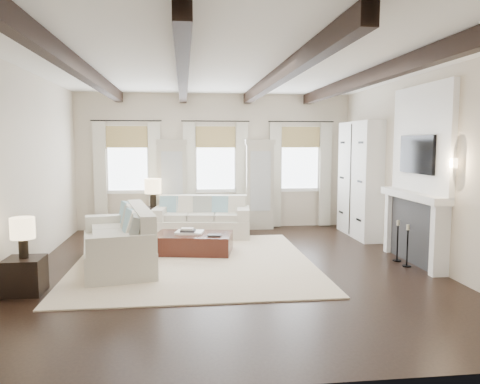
{
  "coord_description": "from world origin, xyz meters",
  "views": [
    {
      "loc": [
        -0.75,
        -7.43,
        2.04
      ],
      "look_at": [
        0.26,
        0.99,
        1.15
      ],
      "focal_mm": 35.0,
      "sensor_mm": 36.0,
      "label": 1
    }
  ],
  "objects": [
    {
      "name": "book_loose",
      "position": [
        -0.22,
        0.87,
        0.38
      ],
      "size": [
        0.27,
        0.22,
        0.03
      ],
      "primitive_type": "cube",
      "rotation": [
        0.0,
        0.0,
        -0.19
      ],
      "color": "#262628",
      "rests_on": "ottoman"
    },
    {
      "name": "area_rug",
      "position": [
        -0.6,
        0.44,
        0.01
      ],
      "size": [
        3.98,
        4.27,
        0.02
      ],
      "primitive_type": "cube",
      "color": "beige",
      "rests_on": "ground"
    },
    {
      "name": "lamp_front",
      "position": [
        -2.92,
        -0.93,
        0.87
      ],
      "size": [
        0.32,
        0.32,
        0.55
      ],
      "color": "black",
      "rests_on": "side_table_front"
    },
    {
      "name": "room_shell",
      "position": [
        0.75,
        0.9,
        1.89
      ],
      "size": [
        6.54,
        7.54,
        3.22
      ],
      "color": "beige",
      "rests_on": "ground"
    },
    {
      "name": "book_lower",
      "position": [
        -0.69,
        1.14,
        0.43
      ],
      "size": [
        0.29,
        0.25,
        0.04
      ],
      "primitive_type": "cube",
      "rotation": [
        0.0,
        0.0,
        -0.19
      ],
      "color": "#262628",
      "rests_on": "tray"
    },
    {
      "name": "sofa_back",
      "position": [
        -0.37,
        2.68,
        0.36
      ],
      "size": [
        2.16,
        1.19,
        0.88
      ],
      "color": "beige",
      "rests_on": "ground"
    },
    {
      "name": "lamp_back",
      "position": [
        -1.44,
        3.04,
        1.05
      ],
      "size": [
        0.37,
        0.37,
        0.64
      ],
      "color": "black",
      "rests_on": "side_table_back"
    },
    {
      "name": "sofa_left",
      "position": [
        -1.79,
        0.37,
        0.4
      ],
      "size": [
        1.46,
        2.44,
        0.98
      ],
      "color": "beige",
      "rests_on": "ground"
    },
    {
      "name": "book_upper",
      "position": [
        -0.71,
        1.14,
        0.46
      ],
      "size": [
        0.25,
        0.21,
        0.03
      ],
      "primitive_type": "cube",
      "rotation": [
        0.0,
        0.0,
        -0.19
      ],
      "color": "beige",
      "rests_on": "book_lower"
    },
    {
      "name": "tray",
      "position": [
        -0.66,
        1.2,
        0.39
      ],
      "size": [
        0.56,
        0.47,
        0.04
      ],
      "primitive_type": "cube",
      "rotation": [
        0.0,
        0.0,
        -0.19
      ],
      "color": "white",
      "rests_on": "ottoman"
    },
    {
      "name": "ottoman",
      "position": [
        -0.59,
        1.14,
        0.18
      ],
      "size": [
        1.53,
        1.12,
        0.37
      ],
      "primitive_type": "cube",
      "rotation": [
        0.0,
        0.0,
        -0.19
      ],
      "color": "black",
      "rests_on": "ground"
    },
    {
      "name": "candlestick_near",
      "position": [
        2.9,
        -0.23,
        0.29
      ],
      "size": [
        0.14,
        0.14,
        0.7
      ],
      "color": "black",
      "rests_on": "ground"
    },
    {
      "name": "side_table_back",
      "position": [
        -1.44,
        3.04,
        0.31
      ],
      "size": [
        0.41,
        0.41,
        0.62
      ],
      "primitive_type": "cube",
      "color": "black",
      "rests_on": "ground"
    },
    {
      "name": "ground",
      "position": [
        0.0,
        0.0,
        0.0
      ],
      "size": [
        7.5,
        7.5,
        0.0
      ],
      "primitive_type": "plane",
      "color": "black",
      "rests_on": "ground"
    },
    {
      "name": "side_table_front",
      "position": [
        -2.92,
        -0.93,
        0.25
      ],
      "size": [
        0.49,
        0.49,
        0.49
      ],
      "primitive_type": "cube",
      "color": "black",
      "rests_on": "ground"
    },
    {
      "name": "candlestick_far",
      "position": [
        2.9,
        0.13,
        0.3
      ],
      "size": [
        0.15,
        0.15,
        0.72
      ],
      "color": "black",
      "rests_on": "ground"
    }
  ]
}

